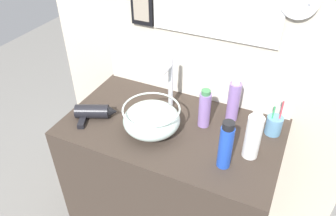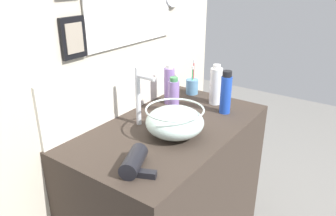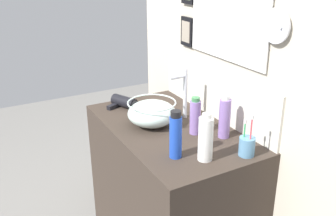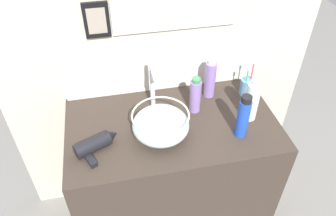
% 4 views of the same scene
% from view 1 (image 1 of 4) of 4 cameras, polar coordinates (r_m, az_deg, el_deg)
% --- Properties ---
extents(vanity_counter, '(1.03, 0.59, 0.83)m').
position_cam_1_polar(vanity_counter, '(1.85, 0.61, -13.11)').
color(vanity_counter, '#382D26').
rests_on(vanity_counter, ground).
extents(back_panel, '(1.69, 0.09, 2.30)m').
position_cam_1_polar(back_panel, '(1.64, 5.56, 12.25)').
color(back_panel, beige).
rests_on(back_panel, ground).
extents(glass_bowl_sink, '(0.26, 0.26, 0.13)m').
position_cam_1_polar(glass_bowl_sink, '(1.49, -2.87, -1.97)').
color(glass_bowl_sink, silver).
rests_on(glass_bowl_sink, vanity_counter).
extents(faucet, '(0.02, 0.11, 0.28)m').
position_cam_1_polar(faucet, '(1.58, 0.32, 4.74)').
color(faucet, silver).
rests_on(faucet, vanity_counter).
extents(hair_drier, '(0.21, 0.19, 0.07)m').
position_cam_1_polar(hair_drier, '(1.63, -12.63, -0.70)').
color(hair_drier, black).
rests_on(hair_drier, vanity_counter).
extents(toothbrush_cup, '(0.07, 0.07, 0.20)m').
position_cam_1_polar(toothbrush_cup, '(1.56, 17.96, -2.82)').
color(toothbrush_cup, '#598CB2').
rests_on(toothbrush_cup, vanity_counter).
extents(lotion_bottle, '(0.06, 0.06, 0.23)m').
position_cam_1_polar(lotion_bottle, '(1.32, 10.02, -6.43)').
color(lotion_bottle, blue).
rests_on(lotion_bottle, vanity_counter).
extents(soap_dispenser, '(0.06, 0.06, 0.22)m').
position_cam_1_polar(soap_dispenser, '(1.57, 11.36, 1.22)').
color(soap_dispenser, '#8C6BB2').
rests_on(soap_dispenser, vanity_counter).
extents(shampoo_bottle, '(0.06, 0.06, 0.20)m').
position_cam_1_polar(shampoo_bottle, '(1.51, 6.39, -0.16)').
color(shampoo_bottle, '#8C6BB2').
rests_on(shampoo_bottle, vanity_counter).
extents(spray_bottle, '(0.07, 0.07, 0.22)m').
position_cam_1_polar(spray_bottle, '(1.39, 14.60, -4.83)').
color(spray_bottle, white).
rests_on(spray_bottle, vanity_counter).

